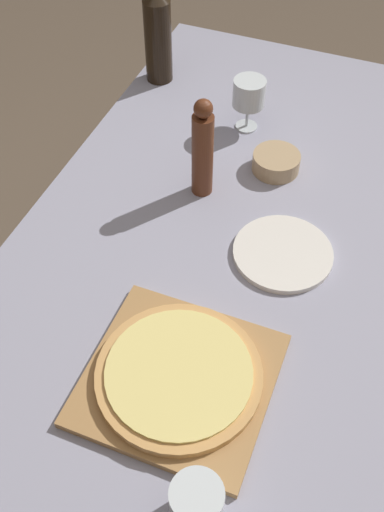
{
  "coord_description": "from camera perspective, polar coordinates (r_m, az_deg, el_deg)",
  "views": [
    {
      "loc": [
        0.28,
        -0.9,
        1.79
      ],
      "look_at": [
        -0.03,
        -0.11,
        0.8
      ],
      "focal_mm": 42.0,
      "sensor_mm": 36.0,
      "label": 1
    }
  ],
  "objects": [
    {
      "name": "wine_glass",
      "position": [
        1.67,
        5.45,
        15.09
      ],
      "size": [
        0.09,
        0.09,
        0.15
      ],
      "color": "silver",
      "rests_on": "dining_table"
    },
    {
      "name": "wine_bottle",
      "position": [
        1.85,
        -3.28,
        20.34
      ],
      "size": [
        0.08,
        0.08,
        0.35
      ],
      "color": "black",
      "rests_on": "dining_table"
    },
    {
      "name": "pizza",
      "position": [
        1.17,
        -1.26,
        -11.18
      ],
      "size": [
        0.32,
        0.32,
        0.02
      ],
      "color": "tan",
      "rests_on": "cutting_board"
    },
    {
      "name": "ground_plane",
      "position": [
        2.02,
        1.95,
        -12.74
      ],
      "size": [
        12.0,
        12.0,
        0.0
      ],
      "primitive_type": "plane",
      "color": "brown"
    },
    {
      "name": "drinking_tumbler",
      "position": [
        1.05,
        0.43,
        -22.64
      ],
      "size": [
        0.09,
        0.09,
        0.11
      ],
      "color": "silver",
      "rests_on": "dining_table"
    },
    {
      "name": "pepper_mill",
      "position": [
        1.45,
        1.01,
        10.05
      ],
      "size": [
        0.05,
        0.05,
        0.27
      ],
      "color": "#5B2D19",
      "rests_on": "dining_table"
    },
    {
      "name": "small_bowl",
      "position": [
        1.59,
        8.01,
        8.84
      ],
      "size": [
        0.12,
        0.12,
        0.05
      ],
      "color": "tan",
      "rests_on": "dining_table"
    },
    {
      "name": "cutting_board",
      "position": [
        1.19,
        -1.24,
        -11.66
      ],
      "size": [
        0.35,
        0.34,
        0.02
      ],
      "color": "#A87A47",
      "rests_on": "dining_table"
    },
    {
      "name": "dining_table",
      "position": [
        1.47,
        2.62,
        -0.64
      ],
      "size": [
        0.95,
        1.8,
        0.74
      ],
      "color": "#9393A8",
      "rests_on": "ground_plane"
    },
    {
      "name": "dinner_plate",
      "position": [
        1.39,
        8.64,
        0.28
      ],
      "size": [
        0.23,
        0.23,
        0.01
      ],
      "color": "silver",
      "rests_on": "dining_table"
    }
  ]
}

